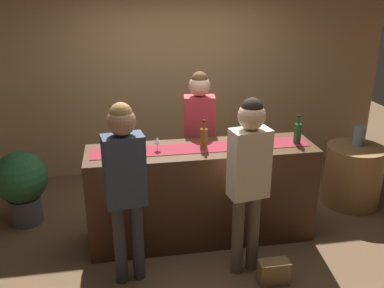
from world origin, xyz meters
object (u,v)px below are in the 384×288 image
at_px(wine_bottle_green, 298,133).
at_px(wine_glass_mid_counter, 119,147).
at_px(wine_glass_far_end, 267,134).
at_px(customer_browsing, 125,177).
at_px(wine_bottle_amber, 204,138).
at_px(round_side_table, 353,175).
at_px(wine_glass_near_customer, 157,141).
at_px(handbag, 274,272).
at_px(bartender, 199,128).
at_px(customer_sipping, 249,170).
at_px(vase_on_side_table, 359,136).
at_px(potted_plant_tall, 22,183).

relative_size(wine_bottle_green, wine_glass_mid_counter, 2.10).
xyz_separation_m(wine_glass_far_end, customer_browsing, (-1.45, -0.59, -0.09)).
xyz_separation_m(wine_bottle_amber, round_side_table, (1.96, 0.45, -0.77)).
xyz_separation_m(wine_glass_near_customer, handbag, (0.95, -0.85, -1.02)).
xyz_separation_m(wine_glass_near_customer, wine_glass_far_end, (1.12, -0.00, 0.00)).
height_order(bartender, round_side_table, bartender).
distance_m(wine_bottle_amber, wine_glass_far_end, 0.66).
relative_size(customer_sipping, vase_on_side_table, 7.04).
relative_size(wine_glass_far_end, bartender, 0.09).
bearing_deg(wine_glass_mid_counter, potted_plant_tall, 146.20).
bearing_deg(wine_glass_mid_counter, customer_sipping, -25.39).
bearing_deg(wine_bottle_green, wine_glass_far_end, 172.85).
height_order(customer_sipping, round_side_table, customer_sipping).
distance_m(wine_bottle_green, handbag, 1.40).
xyz_separation_m(wine_bottle_amber, customer_sipping, (0.28, -0.60, -0.09)).
relative_size(wine_bottle_green, round_side_table, 0.41).
relative_size(wine_glass_near_customer, bartender, 0.09).
bearing_deg(potted_plant_tall, wine_glass_near_customer, -23.25).
distance_m(customer_browsing, handbag, 1.61).
bearing_deg(customer_sipping, wine_glass_near_customer, 129.64).
relative_size(wine_bottle_amber, potted_plant_tall, 0.36).
height_order(wine_bottle_green, bartender, bartender).
distance_m(customer_sipping, vase_on_side_table, 2.05).
bearing_deg(wine_glass_mid_counter, wine_glass_far_end, 3.94).
bearing_deg(bartender, round_side_table, -176.88).
bearing_deg(potted_plant_tall, wine_glass_far_end, -13.73).
bearing_deg(customer_browsing, wine_bottle_amber, 26.13).
bearing_deg(potted_plant_tall, wine_bottle_amber, -18.96).
height_order(round_side_table, vase_on_side_table, vase_on_side_table).
bearing_deg(bartender, customer_sipping, 107.65).
xyz_separation_m(wine_glass_mid_counter, vase_on_side_table, (2.83, 0.58, -0.27)).
distance_m(wine_bottle_amber, customer_sipping, 0.67).
height_order(vase_on_side_table, handbag, vase_on_side_table).
distance_m(wine_glass_near_customer, vase_on_side_table, 2.52).
distance_m(wine_glass_far_end, round_side_table, 1.56).
bearing_deg(round_side_table, customer_browsing, -159.76).
bearing_deg(wine_glass_mid_counter, round_side_table, 10.73).
bearing_deg(wine_bottle_green, customer_sipping, -139.63).
xyz_separation_m(wine_glass_far_end, potted_plant_tall, (-2.59, 0.63, -0.64)).
xyz_separation_m(wine_glass_near_customer, bartender, (0.53, 0.58, -0.09)).
bearing_deg(potted_plant_tall, round_side_table, -3.06).
relative_size(customer_browsing, vase_on_side_table, 7.04).
bearing_deg(wine_glass_near_customer, wine_glass_far_end, -0.11).
height_order(wine_glass_mid_counter, potted_plant_tall, wine_glass_mid_counter).
bearing_deg(wine_glass_near_customer, handbag, -41.91).
bearing_deg(customer_browsing, bartender, 44.43).
distance_m(wine_glass_near_customer, handbag, 1.64).
bearing_deg(customer_browsing, wine_glass_near_customer, 51.45).
height_order(wine_glass_near_customer, vase_on_side_table, wine_glass_near_customer).
bearing_deg(customer_sipping, wine_glass_far_end, 48.76).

